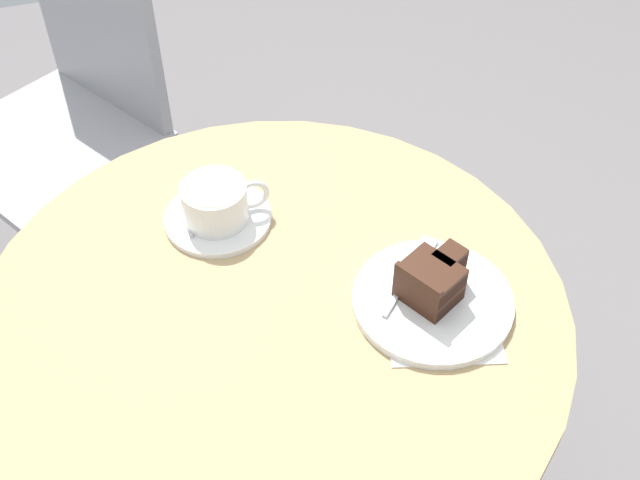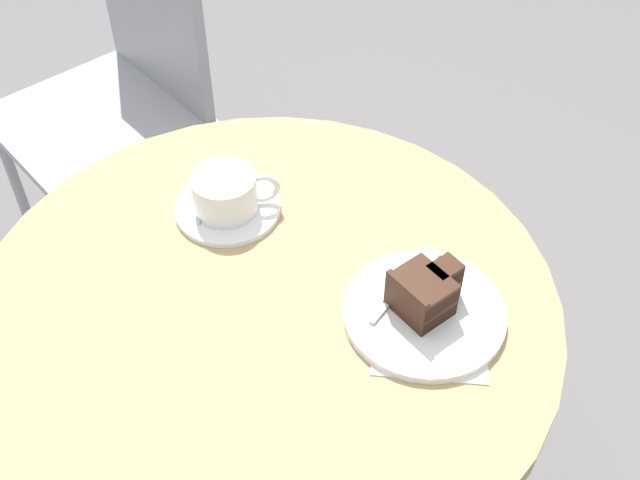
{
  "view_description": "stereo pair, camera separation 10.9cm",
  "coord_description": "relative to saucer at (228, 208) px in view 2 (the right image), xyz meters",
  "views": [
    {
      "loc": [
        -0.14,
        -0.66,
        1.52
      ],
      "look_at": [
        0.09,
        0.06,
        0.74
      ],
      "focal_mm": 45.0,
      "sensor_mm": 36.0,
      "label": 1
    },
    {
      "loc": [
        -0.03,
        -0.69,
        1.52
      ],
      "look_at": [
        0.09,
        0.06,
        0.74
      ],
      "focal_mm": 45.0,
      "sensor_mm": 36.0,
      "label": 2
    }
  ],
  "objects": [
    {
      "name": "cafe_table",
      "position": [
        0.03,
        -0.18,
        -0.12
      ],
      "size": [
        0.79,
        0.79,
        0.7
      ],
      "color": "tan",
      "rests_on": "ground"
    },
    {
      "name": "saucer",
      "position": [
        0.0,
        0.0,
        0.0
      ],
      "size": [
        0.16,
        0.16,
        0.01
      ],
      "color": "white",
      "rests_on": "cafe_table"
    },
    {
      "name": "coffee_cup",
      "position": [
        0.0,
        -0.0,
        0.04
      ],
      "size": [
        0.13,
        0.09,
        0.06
      ],
      "color": "white",
      "rests_on": "saucer"
    },
    {
      "name": "teaspoon",
      "position": [
        -0.04,
        0.03,
        0.01
      ],
      "size": [
        0.02,
        0.09,
        0.0
      ],
      "rotation": [
        0.0,
        0.0,
        1.46
      ],
      "color": "silver",
      "rests_on": "saucer"
    },
    {
      "name": "cake_plate",
      "position": [
        0.24,
        -0.24,
        0.0
      ],
      "size": [
        0.21,
        0.21,
        0.01
      ],
      "color": "white",
      "rests_on": "cafe_table"
    },
    {
      "name": "cake_slice",
      "position": [
        0.24,
        -0.23,
        0.04
      ],
      "size": [
        0.1,
        0.09,
        0.06
      ],
      "rotation": [
        0.0,
        0.0,
        0.51
      ],
      "color": "black",
      "rests_on": "cake_plate"
    },
    {
      "name": "fork",
      "position": [
        0.23,
        -0.18,
        0.01
      ],
      "size": [
        0.12,
        0.12,
        0.0
      ],
      "rotation": [
        0.0,
        0.0,
        0.78
      ],
      "color": "silver",
      "rests_on": "cake_plate"
    },
    {
      "name": "napkin",
      "position": [
        0.24,
        -0.26,
        -0.0
      ],
      "size": [
        0.18,
        0.18,
        0.0
      ],
      "rotation": [
        0.0,
        0.0,
        1.31
      ],
      "color": "silver",
      "rests_on": "cafe_table"
    },
    {
      "name": "cafe_chair",
      "position": [
        -0.19,
        0.61,
        -0.17
      ],
      "size": [
        0.52,
        0.52,
        0.88
      ],
      "rotation": [
        0.0,
        0.0,
        5.27
      ],
      "color": "#9E9EA3",
      "rests_on": "ground"
    }
  ]
}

